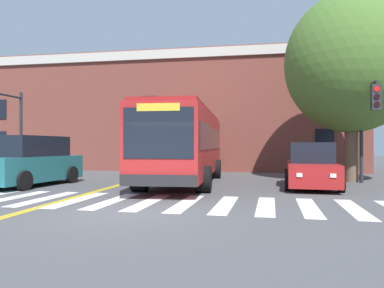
{
  "coord_description": "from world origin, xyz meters",
  "views": [
    {
      "loc": [
        3.34,
        -8.94,
        1.7
      ],
      "look_at": [
        0.44,
        6.93,
        1.78
      ],
      "focal_mm": 35.0,
      "sensor_mm": 36.0,
      "label": 1
    }
  ],
  "objects_px": {
    "city_bus": "(185,143)",
    "car_red_far_lane": "(311,167)",
    "car_teal_near_lane": "(30,162)",
    "car_tan_behind_bus": "(210,157)",
    "traffic_light_far_corner": "(6,118)",
    "traffic_light_near_corner": "(368,114)",
    "street_tree_curbside_large": "(351,63)"
  },
  "relations": [
    {
      "from": "car_teal_near_lane",
      "to": "traffic_light_far_corner",
      "type": "height_order",
      "value": "traffic_light_far_corner"
    },
    {
      "from": "car_tan_behind_bus",
      "to": "traffic_light_far_corner",
      "type": "bearing_deg",
      "value": -133.9
    },
    {
      "from": "car_tan_behind_bus",
      "to": "traffic_light_near_corner",
      "type": "xyz_separation_m",
      "value": [
        8.11,
        -10.06,
        2.19
      ]
    },
    {
      "from": "car_teal_near_lane",
      "to": "traffic_light_far_corner",
      "type": "distance_m",
      "value": 4.86
    },
    {
      "from": "city_bus",
      "to": "car_red_far_lane",
      "type": "bearing_deg",
      "value": -9.66
    },
    {
      "from": "car_tan_behind_bus",
      "to": "traffic_light_near_corner",
      "type": "relative_size",
      "value": 0.93
    },
    {
      "from": "city_bus",
      "to": "traffic_light_far_corner",
      "type": "xyz_separation_m",
      "value": [
        -9.56,
        0.45,
        1.32
      ]
    },
    {
      "from": "street_tree_curbside_large",
      "to": "car_teal_near_lane",
      "type": "bearing_deg",
      "value": -162.59
    },
    {
      "from": "traffic_light_near_corner",
      "to": "traffic_light_far_corner",
      "type": "bearing_deg",
      "value": 178.74
    },
    {
      "from": "city_bus",
      "to": "traffic_light_far_corner",
      "type": "distance_m",
      "value": 9.66
    },
    {
      "from": "city_bus",
      "to": "car_tan_behind_bus",
      "type": "relative_size",
      "value": 2.73
    },
    {
      "from": "street_tree_curbside_large",
      "to": "city_bus",
      "type": "bearing_deg",
      "value": -165.84
    },
    {
      "from": "car_teal_near_lane",
      "to": "car_tan_behind_bus",
      "type": "distance_m",
      "value": 13.93
    },
    {
      "from": "car_teal_near_lane",
      "to": "car_tan_behind_bus",
      "type": "xyz_separation_m",
      "value": [
        6.02,
        12.56,
        -0.14
      ]
    },
    {
      "from": "traffic_light_near_corner",
      "to": "car_teal_near_lane",
      "type": "bearing_deg",
      "value": -169.96
    },
    {
      "from": "car_red_far_lane",
      "to": "traffic_light_near_corner",
      "type": "relative_size",
      "value": 1.08
    },
    {
      "from": "city_bus",
      "to": "traffic_light_near_corner",
      "type": "bearing_deg",
      "value": 0.51
    },
    {
      "from": "car_red_far_lane",
      "to": "city_bus",
      "type": "bearing_deg",
      "value": 170.34
    },
    {
      "from": "traffic_light_near_corner",
      "to": "street_tree_curbside_large",
      "type": "xyz_separation_m",
      "value": [
        -0.23,
        1.86,
        2.58
      ]
    },
    {
      "from": "car_red_far_lane",
      "to": "street_tree_curbside_large",
      "type": "bearing_deg",
      "value": 52.36
    },
    {
      "from": "traffic_light_far_corner",
      "to": "car_tan_behind_bus",
      "type": "bearing_deg",
      "value": 46.1
    },
    {
      "from": "car_red_far_lane",
      "to": "traffic_light_near_corner",
      "type": "distance_m",
      "value": 3.45
    },
    {
      "from": "car_teal_near_lane",
      "to": "car_red_far_lane",
      "type": "distance_m",
      "value": 11.8
    },
    {
      "from": "traffic_light_near_corner",
      "to": "street_tree_curbside_large",
      "type": "relative_size",
      "value": 0.51
    },
    {
      "from": "traffic_light_near_corner",
      "to": "city_bus",
      "type": "bearing_deg",
      "value": -179.49
    },
    {
      "from": "car_red_far_lane",
      "to": "car_tan_behind_bus",
      "type": "xyz_separation_m",
      "value": [
        -5.68,
        11.05,
        0.04
      ]
    },
    {
      "from": "car_red_far_lane",
      "to": "car_tan_behind_bus",
      "type": "bearing_deg",
      "value": 117.19
    },
    {
      "from": "car_red_far_lane",
      "to": "traffic_light_far_corner",
      "type": "height_order",
      "value": "traffic_light_far_corner"
    },
    {
      "from": "car_teal_near_lane",
      "to": "car_red_far_lane",
      "type": "bearing_deg",
      "value": 7.34
    },
    {
      "from": "car_red_far_lane",
      "to": "traffic_light_far_corner",
      "type": "relative_size",
      "value": 1.06
    },
    {
      "from": "city_bus",
      "to": "car_tan_behind_bus",
      "type": "bearing_deg",
      "value": 91.37
    },
    {
      "from": "city_bus",
      "to": "street_tree_curbside_large",
      "type": "xyz_separation_m",
      "value": [
        7.64,
        1.93,
        3.83
      ]
    }
  ]
}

